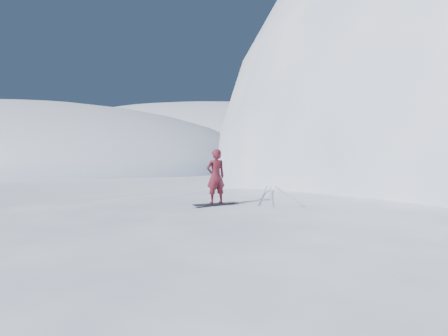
% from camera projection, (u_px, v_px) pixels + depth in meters
% --- Properties ---
extents(ground, '(400.00, 400.00, 0.00)m').
position_uv_depth(ground, '(260.00, 302.00, 10.82)').
color(ground, white).
rests_on(ground, ground).
extents(near_ridge, '(36.00, 28.00, 4.80)m').
position_uv_depth(near_ridge, '(305.00, 272.00, 13.44)').
color(near_ridge, white).
rests_on(near_ridge, ground).
extents(far_ridge_c, '(140.00, 90.00, 36.00)m').
position_uv_depth(far_ridge_c, '(197.00, 160.00, 127.30)').
color(far_ridge_c, white).
rests_on(far_ridge_c, ground).
extents(wind_bumps, '(16.00, 14.40, 1.00)m').
position_uv_depth(wind_bumps, '(254.00, 276.00, 13.00)').
color(wind_bumps, white).
rests_on(wind_bumps, ground).
extents(snowboard, '(1.32, 1.19, 0.02)m').
position_uv_depth(snowboard, '(216.00, 204.00, 12.65)').
color(snowboard, black).
rests_on(snowboard, near_ridge).
extents(snowboarder, '(0.74, 0.72, 1.72)m').
position_uv_depth(snowboarder, '(216.00, 176.00, 12.61)').
color(snowboarder, maroon).
rests_on(snowboarder, snowboard).
extents(board_tracks, '(2.15, 5.97, 0.04)m').
position_uv_depth(board_tracks, '(277.00, 194.00, 15.24)').
color(board_tracks, silver).
rests_on(board_tracks, ground).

